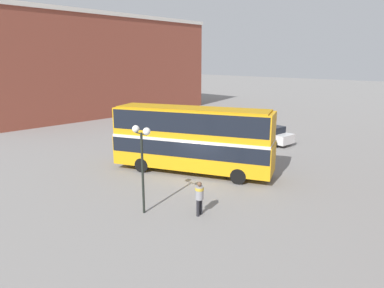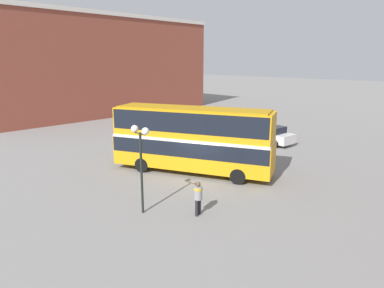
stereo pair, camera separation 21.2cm
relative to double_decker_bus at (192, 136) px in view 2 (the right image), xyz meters
The scene contains 6 objects.
ground_plane 2.94m from the double_decker_bus, 19.25° to the right, with size 240.00×240.00×0.00m, color gray.
building_row_left 31.37m from the double_decker_bus, 159.91° to the left, with size 11.69×31.99×13.40m.
double_decker_bus is the anchor object (origin of this frame).
pedestrian_foreground 6.81m from the double_decker_bus, 42.80° to the right, with size 0.50×0.50×1.75m.
parked_car_kerb_near 11.10m from the double_decker_bus, 94.37° to the left, with size 4.71×2.16×1.67m.
street_lamp_twin_globe 6.88m from the double_decker_bus, 66.76° to the right, with size 1.20×0.36×4.44m.
Camera 2 is at (14.28, -15.40, 7.52)m, focal length 32.00 mm.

